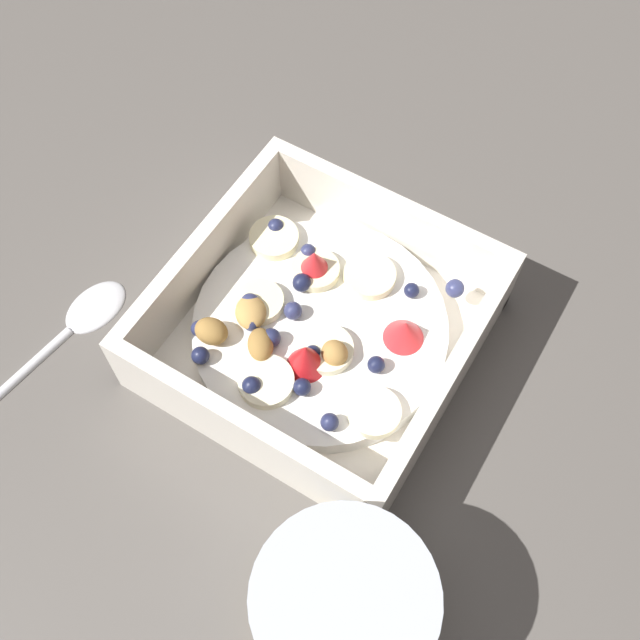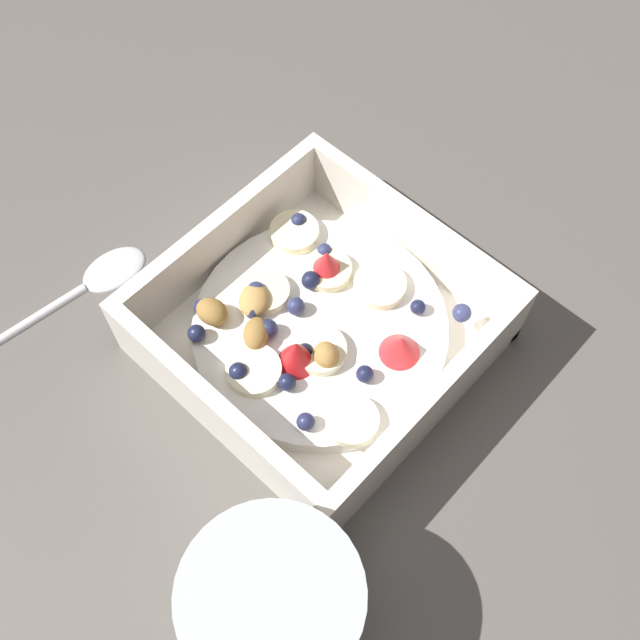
% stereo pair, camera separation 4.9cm
% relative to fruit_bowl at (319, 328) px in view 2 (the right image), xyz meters
% --- Properties ---
extents(ground_plane, '(2.40, 2.40, 0.00)m').
position_rel_fruit_bowl_xyz_m(ground_plane, '(0.01, -0.01, -0.02)').
color(ground_plane, '#56514C').
extents(fruit_bowl, '(0.19, 0.19, 0.06)m').
position_rel_fruit_bowl_xyz_m(fruit_bowl, '(0.00, 0.00, 0.00)').
color(fruit_bowl, white).
rests_on(fruit_bowl, ground).
extents(spoon, '(0.04, 0.17, 0.01)m').
position_rel_fruit_bowl_xyz_m(spoon, '(0.15, 0.08, -0.01)').
color(spoon, silver).
rests_on(spoon, ground).
extents(yogurt_cup, '(0.09, 0.09, 0.07)m').
position_rel_fruit_bowl_xyz_m(yogurt_cup, '(-0.10, 0.14, 0.02)').
color(yogurt_cup, beige).
rests_on(yogurt_cup, ground).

